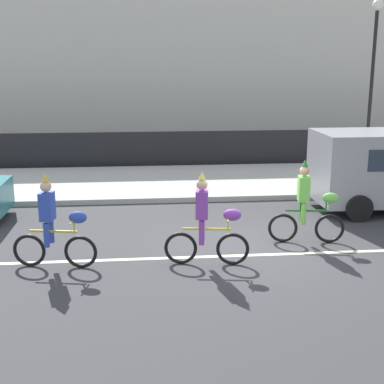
{
  "coord_description": "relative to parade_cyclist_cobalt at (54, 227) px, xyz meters",
  "views": [
    {
      "loc": [
        -2.19,
        -11.04,
        4.0
      ],
      "look_at": [
        -1.01,
        1.2,
        1.0
      ],
      "focal_mm": 50.0,
      "sensor_mm": 36.0,
      "label": 1
    }
  ],
  "objects": [
    {
      "name": "ground_plane",
      "position": [
        3.93,
        0.78,
        -0.84
      ],
      "size": [
        80.0,
        80.0,
        0.0
      ],
      "primitive_type": "plane",
      "color": "#38383A"
    },
    {
      "name": "road_centre_line",
      "position": [
        3.93,
        0.28,
        -0.84
      ],
      "size": [
        36.0,
        0.14,
        0.01
      ],
      "primitive_type": "cube",
      "color": "beige",
      "rests_on": "ground"
    },
    {
      "name": "sidewalk_curb",
      "position": [
        3.93,
        7.28,
        -0.77
      ],
      "size": [
        60.0,
        5.0,
        0.15
      ],
      "primitive_type": "cube",
      "color": "#ADAAA3",
      "rests_on": "ground"
    },
    {
      "name": "fence_line",
      "position": [
        3.93,
        10.18,
        -0.14
      ],
      "size": [
        40.0,
        0.08,
        1.4
      ],
      "primitive_type": "cube",
      "color": "black",
      "rests_on": "ground"
    },
    {
      "name": "building_backdrop",
      "position": [
        0.02,
        18.78,
        2.63
      ],
      "size": [
        28.0,
        8.0,
        6.95
      ],
      "primitive_type": "cube",
      "color": "beige",
      "rests_on": "ground"
    },
    {
      "name": "parade_cyclist_cobalt",
      "position": [
        0.0,
        0.0,
        0.0
      ],
      "size": [
        1.7,
        0.53,
        1.92
      ],
      "color": "black",
      "rests_on": "ground"
    },
    {
      "name": "parade_cyclist_purple",
      "position": [
        3.03,
        -0.14,
        0.0
      ],
      "size": [
        1.71,
        0.52,
        1.92
      ],
      "color": "black",
      "rests_on": "ground"
    },
    {
      "name": "parade_cyclist_lime",
      "position": [
        5.44,
        0.99,
        0.0
      ],
      "size": [
        1.71,
        0.52,
        1.92
      ],
      "color": "black",
      "rests_on": "ground"
    },
    {
      "name": "street_lamp_post",
      "position": [
        9.64,
        7.67,
        3.15
      ],
      "size": [
        0.36,
        0.36,
        5.86
      ],
      "color": "black",
      "rests_on": "sidewalk_curb"
    }
  ]
}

